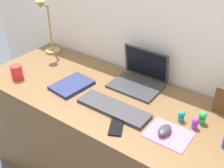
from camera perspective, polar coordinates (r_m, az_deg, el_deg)
name	(u,v)px	position (r m, az deg, el deg)	size (l,w,h in m)	color
back_wall	(139,73)	(1.92, 5.49, 2.26)	(2.83, 0.05, 1.44)	silver
desk	(107,142)	(1.89, -0.91, -11.55)	(1.63, 0.65, 0.74)	brown
laptop	(140,76)	(1.73, 5.68, 1.59)	(0.30, 0.24, 0.21)	#333338
keyboard	(113,108)	(1.53, 0.29, -4.86)	(0.41, 0.13, 0.02)	#333338
mousepad	(168,134)	(1.41, 11.28, -9.87)	(0.21, 0.17, 0.00)	pink
mouse	(165,130)	(1.40, 10.53, -9.14)	(0.06, 0.10, 0.03)	#333338
cell_phone	(116,127)	(1.42, 0.85, -8.60)	(0.06, 0.13, 0.01)	black
desk_lamp	(47,29)	(2.10, -12.84, 10.76)	(0.11, 0.15, 0.40)	#A5844C
notebook_pad	(72,85)	(1.74, -8.07, -0.19)	(0.17, 0.24, 0.02)	navy
coffee_mug	(17,72)	(1.89, -18.59, 2.34)	(0.07, 0.07, 0.09)	red
toy_figurine_teal	(181,116)	(1.49, 13.77, -6.17)	(0.04, 0.04, 0.06)	teal
toy_figurine_green	(202,117)	(1.50, 17.72, -6.34)	(0.04, 0.04, 0.07)	green
toy_figurine_purple	(195,123)	(1.46, 16.36, -7.44)	(0.03, 0.03, 0.06)	purple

